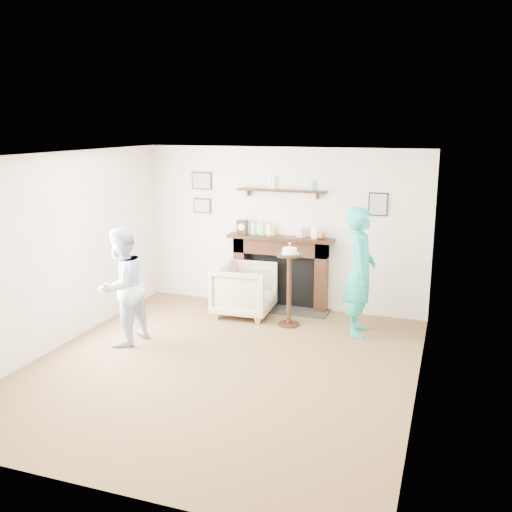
% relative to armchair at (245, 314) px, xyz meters
% --- Properties ---
extents(ground, '(5.00, 5.00, 0.00)m').
position_rel_armchair_xyz_m(ground, '(0.41, -1.90, 0.00)').
color(ground, brown).
rests_on(ground, ground).
extents(room_shell, '(4.54, 5.02, 2.52)m').
position_rel_armchair_xyz_m(room_shell, '(0.41, -1.21, 1.62)').
color(room_shell, silver).
rests_on(room_shell, ground).
extents(armchair, '(0.90, 0.88, 0.78)m').
position_rel_armchair_xyz_m(armchair, '(0.00, 0.00, 0.00)').
color(armchair, '#C2A690').
rests_on(armchair, ground).
extents(man, '(0.71, 0.84, 1.56)m').
position_rel_armchair_xyz_m(man, '(-1.10, -1.62, 0.00)').
color(man, silver).
rests_on(man, ground).
extents(woman, '(0.49, 0.69, 1.77)m').
position_rel_armchair_xyz_m(woman, '(1.76, -0.23, 0.00)').
color(woman, '#1FB19D').
rests_on(woman, ground).
extents(pedestal_table, '(0.38, 0.38, 1.22)m').
position_rel_armchair_xyz_m(pedestal_table, '(0.77, -0.24, 0.75)').
color(pedestal_table, black).
rests_on(pedestal_table, ground).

